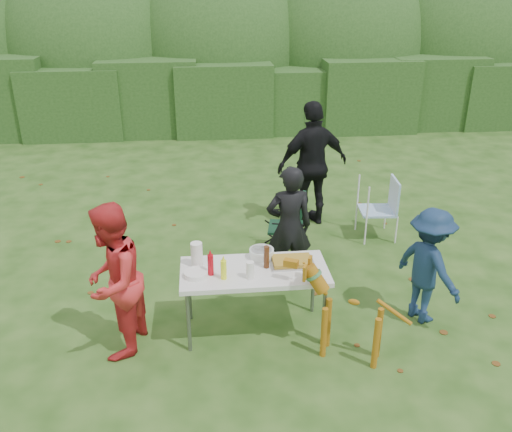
{
  "coord_description": "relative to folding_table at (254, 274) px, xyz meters",
  "views": [
    {
      "loc": [
        -0.53,
        -4.73,
        3.49
      ],
      "look_at": [
        0.03,
        0.77,
        1.0
      ],
      "focal_mm": 38.0,
      "sensor_mm": 36.0,
      "label": 1
    }
  ],
  "objects": [
    {
      "name": "person_cook",
      "position": [
        0.5,
        0.93,
        0.07
      ],
      "size": [
        0.57,
        0.39,
        1.51
      ],
      "primitive_type": "imported",
      "rotation": [
        0.0,
        0.0,
        3.19
      ],
      "color": "black",
      "rests_on": "ground"
    },
    {
      "name": "paper_towel_roll",
      "position": [
        -0.58,
        0.14,
        0.18
      ],
      "size": [
        0.12,
        0.12,
        0.26
      ],
      "primitive_type": "cylinder",
      "color": "white",
      "rests_on": "folding_table"
    },
    {
      "name": "beer_bottle",
      "position": [
        0.13,
        0.03,
        0.17
      ],
      "size": [
        0.06,
        0.06,
        0.24
      ],
      "primitive_type": "cylinder",
      "color": "#47230F",
      "rests_on": "folding_table"
    },
    {
      "name": "hedge_row",
      "position": [
        0.06,
        7.97,
        0.16
      ],
      "size": [
        22.0,
        1.4,
        1.7
      ],
      "primitive_type": "cube",
      "color": "#23471C",
      "rests_on": "ground"
    },
    {
      "name": "mustard_bottle",
      "position": [
        -0.32,
        -0.15,
        0.15
      ],
      "size": [
        0.06,
        0.06,
        0.2
      ],
      "primitive_type": "cylinder",
      "color": "#F1FF22",
      "rests_on": "folding_table"
    },
    {
      "name": "camping_chair",
      "position": [
        0.59,
        1.72,
        -0.27
      ],
      "size": [
        0.62,
        0.62,
        0.84
      ],
      "primitive_type": null,
      "rotation": [
        0.0,
        0.0,
        2.94
      ],
      "color": "black",
      "rests_on": "ground"
    },
    {
      "name": "person_red_jacket",
      "position": [
        -1.38,
        -0.18,
        0.1
      ],
      "size": [
        0.76,
        0.89,
        1.58
      ],
      "primitive_type": "imported",
      "rotation": [
        0.0,
        0.0,
        -1.81
      ],
      "color": "red",
      "rests_on": "ground"
    },
    {
      "name": "cup_stack",
      "position": [
        -0.06,
        -0.17,
        0.14
      ],
      "size": [
        0.08,
        0.08,
        0.18
      ],
      "primitive_type": "cylinder",
      "color": "white",
      "rests_on": "folding_table"
    },
    {
      "name": "ground",
      "position": [
        0.06,
        -0.03,
        -0.69
      ],
      "size": [
        80.0,
        80.0,
        0.0
      ],
      "primitive_type": "plane",
      "color": "#1E4211"
    },
    {
      "name": "pasta_bowl",
      "position": [
        0.1,
        0.24,
        0.1
      ],
      "size": [
        0.26,
        0.26,
        0.1
      ],
      "primitive_type": "cylinder",
      "color": "silver",
      "rests_on": "folding_table"
    },
    {
      "name": "ketchup_bottle",
      "position": [
        -0.44,
        -0.06,
        0.16
      ],
      "size": [
        0.06,
        0.06,
        0.22
      ],
      "primitive_type": "cylinder",
      "color": "#B40915",
      "rests_on": "folding_table"
    },
    {
      "name": "dog",
      "position": [
        0.9,
        -0.52,
        -0.21
      ],
      "size": [
        1.09,
        0.8,
        0.96
      ],
      "primitive_type": null,
      "rotation": [
        0.0,
        0.0,
        2.69
      ],
      "color": "#965F11",
      "rests_on": "ground"
    },
    {
      "name": "plate_stack",
      "position": [
        -0.59,
        -0.07,
        0.08
      ],
      "size": [
        0.24,
        0.24,
        0.05
      ],
      "primitive_type": "cylinder",
      "color": "white",
      "rests_on": "folding_table"
    },
    {
      "name": "folding_table",
      "position": [
        0.0,
        0.0,
        0.0
      ],
      "size": [
        1.5,
        0.7,
        0.74
      ],
      "color": "silver",
      "rests_on": "ground"
    },
    {
      "name": "child",
      "position": [
        1.86,
        0.04,
        -0.04
      ],
      "size": [
        0.78,
        0.96,
        1.3
      ],
      "primitive_type": "imported",
      "rotation": [
        0.0,
        0.0,
        1.99
      ],
      "color": "#152B4A",
      "rests_on": "ground"
    },
    {
      "name": "person_black_puffy",
      "position": [
        1.11,
        2.62,
        0.25
      ],
      "size": [
        1.17,
        0.73,
        1.86
      ],
      "primitive_type": "imported",
      "rotation": [
        0.0,
        0.0,
        3.41
      ],
      "color": "black",
      "rests_on": "ground"
    },
    {
      "name": "food_tray",
      "position": [
        0.4,
        0.08,
        0.06
      ],
      "size": [
        0.45,
        0.3,
        0.02
      ],
      "primitive_type": "cube",
      "color": "#B7B7BA",
      "rests_on": "folding_table"
    },
    {
      "name": "lawn_chair",
      "position": [
        1.96,
        2.07,
        -0.24
      ],
      "size": [
        0.56,
        0.56,
        0.89
      ],
      "primitive_type": null,
      "rotation": [
        0.0,
        0.0,
        3.06
      ],
      "color": "#3D85C7",
      "rests_on": "ground"
    },
    {
      "name": "focaccia_bread",
      "position": [
        0.4,
        0.08,
        0.09
      ],
      "size": [
        0.4,
        0.26,
        0.04
      ],
      "primitive_type": "cube",
      "color": "#A98228",
      "rests_on": "food_tray"
    },
    {
      "name": "shrub_backdrop",
      "position": [
        0.06,
        9.57,
        0.91
      ],
      "size": [
        20.0,
        2.6,
        3.2
      ],
      "primitive_type": "ellipsoid",
      "color": "#3D6628",
      "rests_on": "ground"
    }
  ]
}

